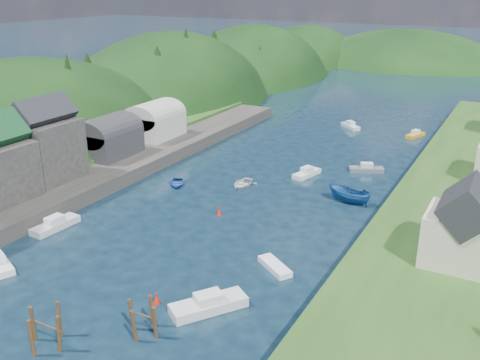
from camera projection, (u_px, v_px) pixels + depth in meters
The scene contains 13 objects.
ground at pixel (305, 162), 86.64m from camera, with size 600.00×600.00×0.00m, color black.
hillside_left at pixel (170, 136), 130.16m from camera, with size 44.00×245.56×52.00m.
far_hills at pixel (437, 95), 191.98m from camera, with size 103.00×68.00×44.00m.
hill_trees at pixel (339, 79), 95.18m from camera, with size 92.59×150.09×12.64m.
quay_left at pixel (56, 189), 72.32m from camera, with size 12.00×110.00×2.00m, color #2D2B28.
terrace_left_grass at pixel (20, 179), 75.36m from camera, with size 12.00×110.00×2.50m, color #234719.
boat_sheds at pixel (133, 126), 87.37m from camera, with size 7.00×21.00×7.50m.
terrace_right at pixel (461, 205), 66.80m from camera, with size 16.00×120.00×2.40m, color #234719.
piling_cluster_near at pixel (46, 331), 42.43m from camera, with size 3.39×3.15×3.80m.
piling_cluster_far at pixel (143, 321), 43.91m from camera, with size 2.86×2.70×3.59m.
channel_buoy_near at pixel (157, 299), 48.33m from camera, with size 0.70×0.70×1.10m.
channel_buoy_far at pixel (219, 211), 66.76m from camera, with size 0.70×0.70×1.10m.
moored_boats at pixel (221, 212), 66.16m from camera, with size 32.28×93.95×2.27m.
Camera 1 is at (30.03, -27.28, 27.43)m, focal length 40.00 mm.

